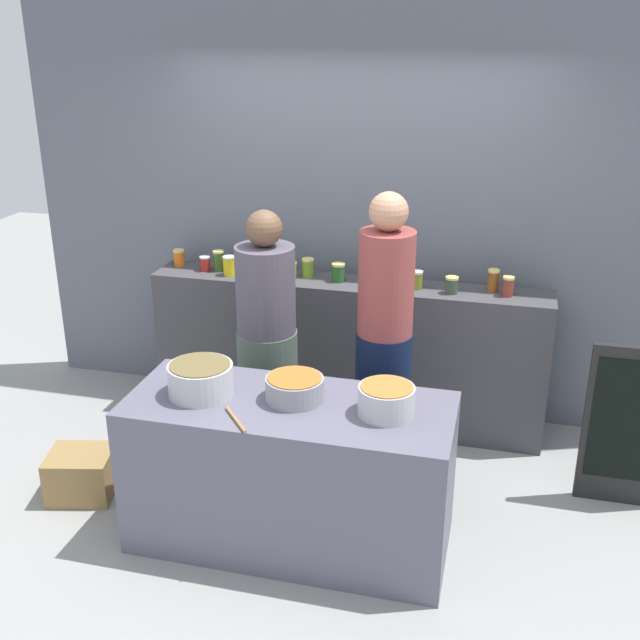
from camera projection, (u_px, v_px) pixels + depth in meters
The scene contains 26 objects.
ground at pixel (305, 507), 4.54m from camera, with size 12.00×12.00×0.00m, color gray.
storefront_wall at pixel (359, 202), 5.29m from camera, with size 4.80×0.12×3.00m, color slate.
display_shelf at pixel (347, 353), 5.34m from camera, with size 2.70×0.36×1.03m, color #403F43.
prep_table at pixel (290, 473), 4.11m from camera, with size 1.70×0.70×0.84m, color #5B586A.
preserve_jar_0 at pixel (179, 257), 5.47m from camera, with size 0.08×0.08×0.12m.
preserve_jar_1 at pixel (205, 264), 5.36m from camera, with size 0.07×0.07×0.10m.
preserve_jar_2 at pixel (219, 261), 5.35m from camera, with size 0.08×0.08×0.15m.
preserve_jar_3 at pixel (229, 266), 5.26m from camera, with size 0.09×0.09×0.13m.
preserve_jar_4 at pixel (255, 265), 5.26m from camera, with size 0.07×0.07×0.14m.
preserve_jar_5 at pixel (271, 267), 5.26m from camera, with size 0.08×0.08×0.12m.
preserve_jar_6 at pixel (291, 269), 5.23m from camera, with size 0.08×0.08×0.11m.
preserve_jar_7 at pixel (308, 268), 5.23m from camera, with size 0.08×0.08×0.13m.
preserve_jar_8 at pixel (338, 272), 5.14m from camera, with size 0.09×0.09×0.12m.
preserve_jar_9 at pixel (393, 274), 5.11m from camera, with size 0.07×0.07×0.12m.
preserve_jar_10 at pixel (417, 280), 5.01m from camera, with size 0.08×0.08×0.12m.
preserve_jar_11 at pixel (452, 285), 4.92m from camera, with size 0.08×0.08×0.11m.
preserve_jar_12 at pixel (493, 281), 4.95m from camera, with size 0.08×0.08×0.15m.
preserve_jar_13 at pixel (508, 286), 4.87m from camera, with size 0.07×0.07×0.13m.
cooking_pot_left at pixel (201, 379), 4.02m from camera, with size 0.34×0.34×0.17m.
cooking_pot_center at pixel (295, 388), 3.97m from camera, with size 0.30×0.30×0.13m.
cooking_pot_right at pixel (386, 400), 3.82m from camera, with size 0.28×0.28×0.16m.
wooden_spoon at pixel (236, 420), 3.77m from camera, with size 0.02×0.02×0.27m, color #9E703D.
cook_with_tongs at pixel (267, 352), 4.79m from camera, with size 0.38×0.38×1.65m.
cook_in_cap at pixel (384, 357), 4.49m from camera, with size 0.33×0.33×1.81m.
bread_crate at pixel (82, 474), 4.60m from camera, with size 0.37×0.32×0.28m, color olive.
chalkboard_sign at pixel (627, 427), 4.40m from camera, with size 0.49×0.05×1.00m.
Camera 1 is at (1.02, -3.67, 2.70)m, focal length 43.23 mm.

